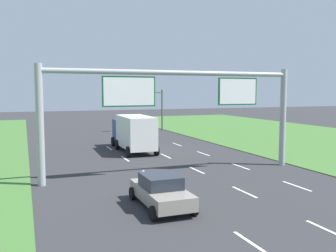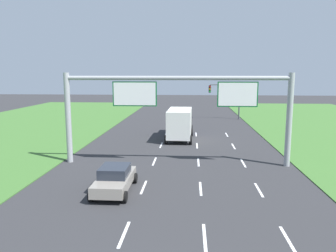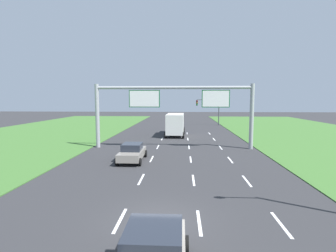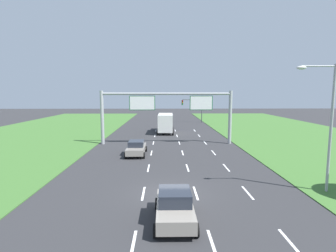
% 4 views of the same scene
% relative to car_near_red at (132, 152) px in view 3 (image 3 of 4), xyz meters
% --- Properties ---
extents(ground_plane, '(200.00, 200.00, 0.00)m').
position_rel_car_near_red_xyz_m(ground_plane, '(3.35, -11.16, -0.77)').
color(ground_plane, '#2D2D30').
extents(lane_dashes_inner_left, '(0.14, 50.40, 0.01)m').
position_rel_car_near_red_xyz_m(lane_dashes_inner_left, '(1.60, -5.16, -0.77)').
color(lane_dashes_inner_left, white).
rests_on(lane_dashes_inner_left, ground_plane).
extents(lane_dashes_inner_right, '(0.14, 50.40, 0.01)m').
position_rel_car_near_red_xyz_m(lane_dashes_inner_right, '(5.10, -5.16, -0.77)').
color(lane_dashes_inner_right, white).
rests_on(lane_dashes_inner_right, ground_plane).
extents(lane_dashes_slip, '(0.14, 50.40, 0.01)m').
position_rel_car_near_red_xyz_m(lane_dashes_slip, '(8.60, -5.16, -0.77)').
color(lane_dashes_slip, white).
rests_on(lane_dashes_slip, ground_plane).
extents(car_near_red, '(2.10, 4.38, 1.53)m').
position_rel_car_near_red_xyz_m(car_near_red, '(0.00, 0.00, 0.00)').
color(car_near_red, gray).
rests_on(car_near_red, ground_plane).
extents(box_truck, '(2.83, 7.96, 3.22)m').
position_rel_car_near_red_xyz_m(box_truck, '(3.32, 16.50, 0.96)').
color(box_truck, navy).
rests_on(box_truck, ground_plane).
extents(sign_gantry, '(17.24, 0.44, 7.00)m').
position_rel_car_near_red_xyz_m(sign_gantry, '(3.47, 6.25, 4.11)').
color(sign_gantry, '#9EA0A5').
rests_on(sign_gantry, ground_plane).
extents(traffic_light_mast, '(4.76, 0.49, 5.60)m').
position_rel_car_near_red_xyz_m(traffic_light_mast, '(9.88, 32.01, 3.09)').
color(traffic_light_mast, '#47494F').
rests_on(traffic_light_mast, ground_plane).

